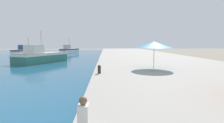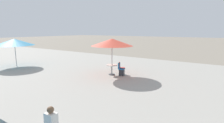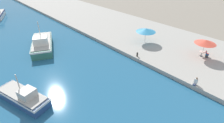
# 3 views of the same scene
# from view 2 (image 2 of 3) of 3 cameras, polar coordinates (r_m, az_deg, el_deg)

# --- Properties ---
(cafe_umbrella_pink) EXTENTS (2.94, 2.94, 2.63)m
(cafe_umbrella_pink) POSITION_cam_2_polar(r_m,az_deg,el_deg) (12.26, 0.00, 6.30)
(cafe_umbrella_pink) COLOR #B7B7B7
(cafe_umbrella_pink) RESTS_ON quay_promenade
(cafe_umbrella_white) EXTENTS (3.32, 3.32, 2.46)m
(cafe_umbrella_white) POSITION_cam_2_polar(r_m,az_deg,el_deg) (17.69, -29.27, 5.56)
(cafe_umbrella_white) COLOR #B7B7B7
(cafe_umbrella_white) RESTS_ON quay_promenade
(cafe_table) EXTENTS (0.80, 0.80, 0.74)m
(cafe_table) POSITION_cam_2_polar(r_m,az_deg,el_deg) (12.64, -0.07, -1.98)
(cafe_table) COLOR #333338
(cafe_table) RESTS_ON quay_promenade
(cafe_chair_left) EXTENTS (0.57, 0.58, 0.91)m
(cafe_chair_left) POSITION_cam_2_polar(r_m,az_deg,el_deg) (12.71, 3.19, -2.89)
(cafe_chair_left) COLOR #2D2D33
(cafe_chair_left) RESTS_ON quay_promenade
(cafe_chair_right) EXTENTS (0.50, 0.52, 0.91)m
(cafe_chair_right) POSITION_cam_2_polar(r_m,az_deg,el_deg) (12.48, 3.08, -3.13)
(cafe_chair_right) COLOR #2D2D33
(cafe_chair_right) RESTS_ON quay_promenade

